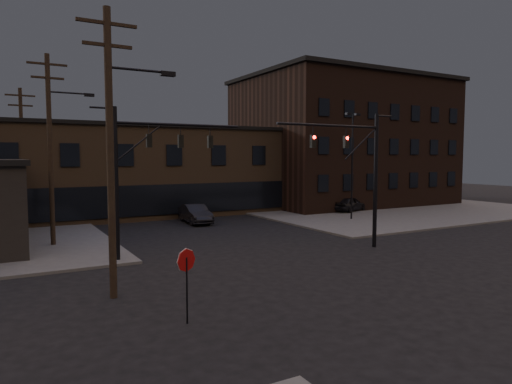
# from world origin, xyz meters

# --- Properties ---
(ground) EXTENTS (140.00, 140.00, 0.00)m
(ground) POSITION_xyz_m (0.00, 0.00, 0.00)
(ground) COLOR black
(ground) RESTS_ON ground
(sidewalk_ne) EXTENTS (30.00, 30.00, 0.15)m
(sidewalk_ne) POSITION_xyz_m (22.00, 22.00, 0.07)
(sidewalk_ne) COLOR #474744
(sidewalk_ne) RESTS_ON ground
(building_row) EXTENTS (40.00, 12.00, 8.00)m
(building_row) POSITION_xyz_m (0.00, 28.00, 4.00)
(building_row) COLOR brown
(building_row) RESTS_ON ground
(building_right) EXTENTS (22.00, 16.00, 14.00)m
(building_right) POSITION_xyz_m (22.00, 26.00, 7.00)
(building_right) COLOR black
(building_right) RESTS_ON ground
(traffic_signal_near) EXTENTS (7.12, 0.24, 8.00)m
(traffic_signal_near) POSITION_xyz_m (5.36, 4.50, 4.93)
(traffic_signal_near) COLOR black
(traffic_signal_near) RESTS_ON ground
(traffic_signal_far) EXTENTS (7.12, 0.24, 8.00)m
(traffic_signal_far) POSITION_xyz_m (-6.72, 8.00, 5.01)
(traffic_signal_far) COLOR black
(traffic_signal_far) RESTS_ON ground
(stop_sign) EXTENTS (0.72, 0.33, 2.48)m
(stop_sign) POSITION_xyz_m (-8.00, -1.99, 1.84)
(stop_sign) COLOR black
(stop_sign) RESTS_ON ground
(utility_pole_near) EXTENTS (3.70, 0.28, 11.00)m
(utility_pole_near) POSITION_xyz_m (-9.43, 2.00, 5.87)
(utility_pole_near) COLOR black
(utility_pole_near) RESTS_ON ground
(utility_pole_mid) EXTENTS (3.70, 0.28, 11.50)m
(utility_pole_mid) POSITION_xyz_m (-10.44, 14.00, 6.13)
(utility_pole_mid) COLOR black
(utility_pole_mid) RESTS_ON ground
(utility_pole_far) EXTENTS (2.20, 0.28, 11.00)m
(utility_pole_far) POSITION_xyz_m (-11.50, 26.00, 5.78)
(utility_pole_far) COLOR black
(utility_pole_far) RESTS_ON ground
(lot_light_a) EXTENTS (1.50, 0.28, 9.14)m
(lot_light_a) POSITION_xyz_m (13.00, 14.00, 5.51)
(lot_light_a) COLOR black
(lot_light_a) RESTS_ON ground
(lot_light_b) EXTENTS (1.50, 0.28, 9.14)m
(lot_light_b) POSITION_xyz_m (19.00, 19.00, 5.51)
(lot_light_b) COLOR black
(lot_light_b) RESTS_ON ground
(parked_car_lot_a) EXTENTS (4.51, 2.95, 1.43)m
(parked_car_lot_a) POSITION_xyz_m (16.55, 18.28, 0.86)
(parked_car_lot_a) COLOR black
(parked_car_lot_a) RESTS_ON sidewalk_ne
(parked_car_lot_b) EXTENTS (4.74, 2.78, 1.29)m
(parked_car_lot_b) POSITION_xyz_m (19.31, 23.12, 0.80)
(parked_car_lot_b) COLOR silver
(parked_car_lot_b) RESTS_ON sidewalk_ne
(car_crossing) EXTENTS (1.96, 4.83, 1.56)m
(car_crossing) POSITION_xyz_m (0.75, 19.12, 0.78)
(car_crossing) COLOR black
(car_crossing) RESTS_ON ground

